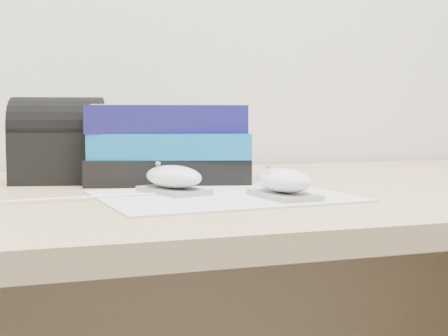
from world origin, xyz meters
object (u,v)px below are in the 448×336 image
object	(u,v)px
mouse_rear	(173,179)
mouse_front	(284,183)
book_stack	(169,144)
pouch	(59,141)
desk	(226,316)

from	to	relation	value
mouse_rear	mouse_front	distance (m)	0.16
mouse_rear	mouse_front	bearing A→B (deg)	-36.59
mouse_front	book_stack	distance (m)	0.30
mouse_rear	pouch	size ratio (longest dim) A/B	0.73
desk	pouch	xyz separation A→B (m)	(-0.27, 0.07, 0.30)
desk	mouse_front	distance (m)	0.35
mouse_rear	book_stack	size ratio (longest dim) A/B	0.40
mouse_rear	book_stack	world-z (taller)	book_stack
book_stack	pouch	world-z (taller)	pouch
book_stack	pouch	xyz separation A→B (m)	(-0.18, 0.03, 0.01)
desk	mouse_front	bearing A→B (deg)	-90.14
pouch	mouse_rear	bearing A→B (deg)	-56.85
mouse_front	pouch	size ratio (longest dim) A/B	0.68
mouse_front	mouse_rear	bearing A→B (deg)	143.41
book_stack	pouch	size ratio (longest dim) A/B	1.86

